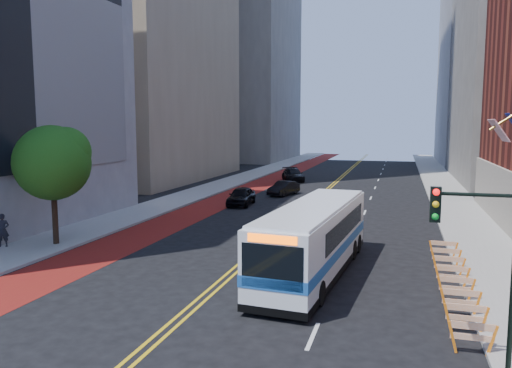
{
  "coord_description": "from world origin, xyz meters",
  "views": [
    {
      "loc": [
        7.36,
        -17.48,
        6.87
      ],
      "look_at": [
        -0.04,
        8.0,
        3.7
      ],
      "focal_mm": 35.0,
      "sensor_mm": 36.0,
      "label": 1
    }
  ],
  "objects_px": {
    "traffic_signal": "(479,245)",
    "car_b": "(284,188)",
    "car_c": "(293,175)",
    "pedestrian": "(3,230)",
    "street_tree": "(54,160)",
    "car_a": "(241,196)",
    "transit_bus": "(315,238)"
  },
  "relations": [
    {
      "from": "car_a",
      "to": "car_c",
      "type": "distance_m",
      "value": 18.93
    },
    {
      "from": "car_c",
      "to": "pedestrian",
      "type": "bearing_deg",
      "value": -123.91
    },
    {
      "from": "traffic_signal",
      "to": "car_a",
      "type": "distance_m",
      "value": 30.38
    },
    {
      "from": "car_b",
      "to": "transit_bus",
      "type": "bearing_deg",
      "value": -57.46
    },
    {
      "from": "transit_bus",
      "to": "traffic_signal",
      "type": "bearing_deg",
      "value": -50.81
    },
    {
      "from": "street_tree",
      "to": "car_b",
      "type": "distance_m",
      "value": 25.19
    },
    {
      "from": "car_a",
      "to": "car_b",
      "type": "distance_m",
      "value": 7.24
    },
    {
      "from": "street_tree",
      "to": "traffic_signal",
      "type": "distance_m",
      "value": 22.79
    },
    {
      "from": "traffic_signal",
      "to": "car_b",
      "type": "height_order",
      "value": "traffic_signal"
    },
    {
      "from": "car_a",
      "to": "car_b",
      "type": "height_order",
      "value": "car_a"
    },
    {
      "from": "car_b",
      "to": "traffic_signal",
      "type": "bearing_deg",
      "value": -52.38
    },
    {
      "from": "car_c",
      "to": "traffic_signal",
      "type": "bearing_deg",
      "value": -93.19
    },
    {
      "from": "street_tree",
      "to": "car_c",
      "type": "distance_m",
      "value": 36.35
    },
    {
      "from": "traffic_signal",
      "to": "transit_bus",
      "type": "distance_m",
      "value": 10.27
    },
    {
      "from": "pedestrian",
      "to": "traffic_signal",
      "type": "bearing_deg",
      "value": -48.52
    },
    {
      "from": "car_c",
      "to": "transit_bus",
      "type": "bearing_deg",
      "value": -97.54
    },
    {
      "from": "street_tree",
      "to": "car_c",
      "type": "height_order",
      "value": "street_tree"
    },
    {
      "from": "car_a",
      "to": "transit_bus",
      "type": "bearing_deg",
      "value": -66.44
    },
    {
      "from": "transit_bus",
      "to": "pedestrian",
      "type": "relative_size",
      "value": 6.54
    },
    {
      "from": "car_a",
      "to": "car_c",
      "type": "relative_size",
      "value": 0.84
    },
    {
      "from": "street_tree",
      "to": "traffic_signal",
      "type": "relative_size",
      "value": 1.32
    },
    {
      "from": "transit_bus",
      "to": "car_c",
      "type": "height_order",
      "value": "transit_bus"
    },
    {
      "from": "car_b",
      "to": "street_tree",
      "type": "bearing_deg",
      "value": -91.84
    },
    {
      "from": "street_tree",
      "to": "car_c",
      "type": "relative_size",
      "value": 1.23
    },
    {
      "from": "street_tree",
      "to": "transit_bus",
      "type": "height_order",
      "value": "street_tree"
    },
    {
      "from": "car_b",
      "to": "car_c",
      "type": "bearing_deg",
      "value": 114.1
    },
    {
      "from": "car_c",
      "to": "car_b",
      "type": "bearing_deg",
      "value": -103.29
    },
    {
      "from": "traffic_signal",
      "to": "car_c",
      "type": "distance_m",
      "value": 47.53
    },
    {
      "from": "transit_bus",
      "to": "car_b",
      "type": "height_order",
      "value": "transit_bus"
    },
    {
      "from": "car_c",
      "to": "pedestrian",
      "type": "distance_m",
      "value": 38.05
    },
    {
      "from": "car_c",
      "to": "pedestrian",
      "type": "xyz_separation_m",
      "value": [
        -8.47,
        -37.09,
        0.28
      ]
    },
    {
      "from": "transit_bus",
      "to": "car_c",
      "type": "relative_size",
      "value": 2.22
    }
  ]
}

